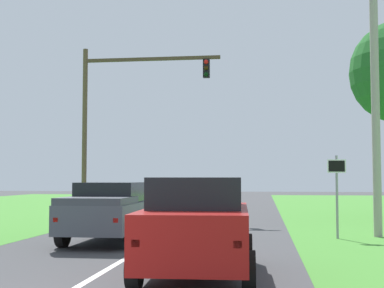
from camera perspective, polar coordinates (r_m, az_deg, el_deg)
name	(u,v)px	position (r m, az deg, el deg)	size (l,w,h in m)	color
ground_plane	(160,239)	(17.97, -3.42, -9.90)	(120.00, 120.00, 0.00)	#424244
red_suv_near	(198,224)	(11.17, 0.60, -8.40)	(2.40, 4.65, 1.99)	#9E1411
pickup_truck_lead	(112,211)	(17.19, -8.41, -6.96)	(2.29, 5.34, 1.84)	#4C515B
traffic_light	(117,107)	(27.22, -7.89, 3.88)	(6.92, 0.40, 8.45)	brown
keep_moving_sign	(337,186)	(18.41, 14.98, -4.24)	(0.60, 0.09, 2.71)	gray
utility_pole_right	(375,85)	(19.60, 18.69, 5.86)	(0.28, 0.28, 10.26)	#9E998E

